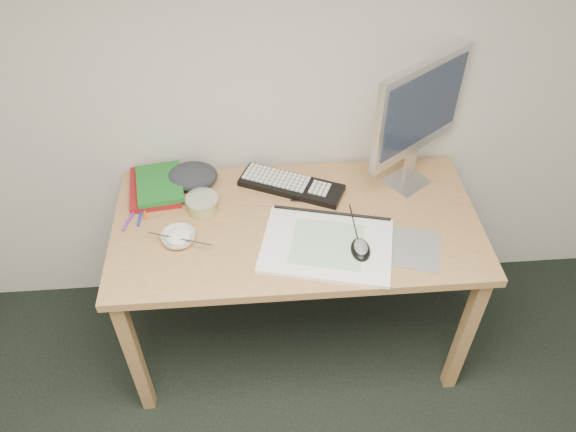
# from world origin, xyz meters

# --- Properties ---
(desk) EXTENTS (1.40, 0.70, 0.75)m
(desk) POSITION_xyz_m (-0.10, 1.43, 0.67)
(desk) COLOR tan
(desk) RESTS_ON ground
(mousepad) EXTENTS (0.27, 0.26, 0.00)m
(mousepad) POSITION_xyz_m (0.29, 1.26, 0.75)
(mousepad) COLOR gray
(mousepad) RESTS_ON desk
(sketchpad) EXTENTS (0.53, 0.44, 0.01)m
(sketchpad) POSITION_xyz_m (-0.01, 1.29, 0.76)
(sketchpad) COLOR white
(sketchpad) RESTS_ON desk
(keyboard) EXTENTS (0.44, 0.30, 0.02)m
(keyboard) POSITION_xyz_m (-0.11, 1.63, 0.76)
(keyboard) COLOR black
(keyboard) RESTS_ON desk
(monitor) EXTENTS (0.40, 0.30, 0.55)m
(monitor) POSITION_xyz_m (0.37, 1.63, 1.09)
(monitor) COLOR silver
(monitor) RESTS_ON desk
(mouse) EXTENTS (0.07, 0.12, 0.04)m
(mouse) POSITION_xyz_m (0.11, 1.25, 0.78)
(mouse) COLOR black
(mouse) RESTS_ON sketchpad
(rice_bowl) EXTENTS (0.15, 0.15, 0.04)m
(rice_bowl) POSITION_xyz_m (-0.55, 1.36, 0.77)
(rice_bowl) COLOR silver
(rice_bowl) RESTS_ON desk
(chopsticks) EXTENTS (0.24, 0.10, 0.02)m
(chopsticks) POSITION_xyz_m (-0.54, 1.33, 0.79)
(chopsticks) COLOR silver
(chopsticks) RESTS_ON rice_bowl
(fruit_tub) EXTENTS (0.15, 0.15, 0.06)m
(fruit_tub) POSITION_xyz_m (-0.46, 1.52, 0.78)
(fruit_tub) COLOR gold
(fruit_tub) RESTS_ON desk
(book_red) EXTENTS (0.23, 0.28, 0.03)m
(book_red) POSITION_xyz_m (-0.66, 1.66, 0.76)
(book_red) COLOR maroon
(book_red) RESTS_ON desk
(book_green) EXTENTS (0.21, 0.27, 0.02)m
(book_green) POSITION_xyz_m (-0.64, 1.65, 0.79)
(book_green) COLOR #196621
(book_green) RESTS_ON book_red
(cloth_lump) EXTENTS (0.19, 0.17, 0.07)m
(cloth_lump) POSITION_xyz_m (-0.51, 1.69, 0.79)
(cloth_lump) COLOR #2A2D32
(cloth_lump) RESTS_ON desk
(pencil_pink) EXTENTS (0.18, 0.06, 0.01)m
(pencil_pink) POSITION_xyz_m (-0.17, 1.51, 0.75)
(pencil_pink) COLOR #D46A81
(pencil_pink) RESTS_ON desk
(pencil_tan) EXTENTS (0.15, 0.14, 0.01)m
(pencil_tan) POSITION_xyz_m (-0.12, 1.44, 0.75)
(pencil_tan) COLOR tan
(pencil_tan) RESTS_ON desk
(pencil_black) EXTENTS (0.17, 0.04, 0.01)m
(pencil_black) POSITION_xyz_m (-0.04, 1.53, 0.75)
(pencil_black) COLOR black
(pencil_black) RESTS_ON desk
(marker_blue) EXTENTS (0.02, 0.12, 0.01)m
(marker_blue) POSITION_xyz_m (-0.70, 1.51, 0.76)
(marker_blue) COLOR #202BAE
(marker_blue) RESTS_ON desk
(marker_orange) EXTENTS (0.03, 0.12, 0.01)m
(marker_orange) POSITION_xyz_m (-0.69, 1.54, 0.76)
(marker_orange) COLOR #CF6518
(marker_orange) RESTS_ON desk
(marker_purple) EXTENTS (0.05, 0.13, 0.01)m
(marker_purple) POSITION_xyz_m (-0.74, 1.49, 0.76)
(marker_purple) COLOR purple
(marker_purple) RESTS_ON desk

